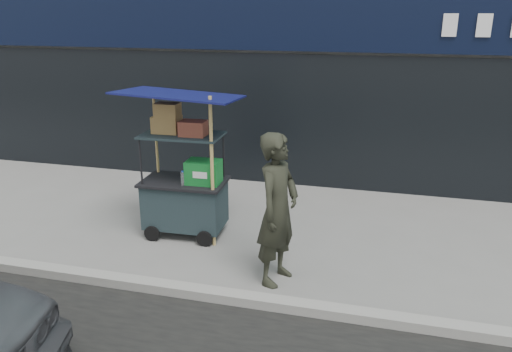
# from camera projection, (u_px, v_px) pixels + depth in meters

# --- Properties ---
(ground) EXTENTS (80.00, 80.00, 0.00)m
(ground) POSITION_uv_depth(u_px,v_px,m) (253.00, 295.00, 5.77)
(ground) COLOR slate
(ground) RESTS_ON ground
(curb) EXTENTS (80.00, 0.18, 0.12)m
(curb) POSITION_uv_depth(u_px,v_px,m) (248.00, 300.00, 5.57)
(curb) COLOR gray
(curb) RESTS_ON ground
(vendor_cart) EXTENTS (1.62, 1.17, 2.14)m
(vendor_cart) POSITION_uv_depth(u_px,v_px,m) (185.00, 186.00, 7.11)
(vendor_cart) COLOR black
(vendor_cart) RESTS_ON ground
(vendor_man) EXTENTS (0.61, 0.77, 1.84)m
(vendor_man) POSITION_uv_depth(u_px,v_px,m) (278.00, 210.00, 5.81)
(vendor_man) COLOR black
(vendor_man) RESTS_ON ground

